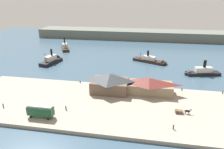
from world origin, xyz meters
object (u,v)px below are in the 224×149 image
ferry_shed_east_terminal (110,82)px  pedestrian_walking_east (173,127)px  street_tram (40,110)px  mooring_post_east (223,92)px  pedestrian_near_west_shed (66,108)px  ferry_approaching_east (153,61)px  ferry_moored_east (53,60)px  pedestrian_near_east_shed (3,105)px  ferry_shed_customs_shed (149,85)px  horse_cart (182,111)px  mooring_post_center_east (182,89)px  ferry_approaching_west (199,72)px  mooring_post_west (80,82)px  ferry_departing_north (65,47)px

ferry_shed_east_terminal → pedestrian_walking_east: 32.96m
ferry_shed_east_terminal → street_tram: (-19.05, -23.42, -1.41)m
street_tram → mooring_post_east: street_tram is taller
pedestrian_near_west_shed → mooring_post_east: bearing=21.5°
ferry_approaching_east → ferry_moored_east: size_ratio=1.28×
street_tram → ferry_moored_east: bearing=111.8°
mooring_post_east → ferry_approaching_east: 48.95m
pedestrian_near_east_shed → ferry_moored_east: (-6.99, 55.73, -0.31)m
ferry_shed_customs_shed → ferry_moored_east: size_ratio=1.10×
ferry_moored_east → horse_cart: bearing=-34.6°
mooring_post_center_east → mooring_post_east: (16.25, -0.08, 0.00)m
mooring_post_center_east → ferry_approaching_east: (-11.64, 40.15, -0.41)m
pedestrian_walking_east → ferry_moored_east: size_ratio=0.10×
horse_cart → ferry_approaching_east: size_ratio=0.24×
ferry_approaching_west → pedestrian_near_west_shed: bearing=-139.5°
pedestrian_near_east_shed → ferry_approaching_west: 92.63m
ferry_shed_east_terminal → ferry_shed_customs_shed: 16.20m
pedestrian_near_east_shed → mooring_post_west: bearing=51.8°
mooring_post_west → ferry_departing_north: ferry_departing_north is taller
horse_cart → mooring_post_east: (18.76, 18.70, -0.48)m
pedestrian_walking_east → ferry_departing_north: ferry_departing_north is taller
ferry_approaching_east → pedestrian_near_west_shed: bearing=-116.2°
ferry_departing_north → ferry_moored_east: ferry_departing_north is taller
ferry_moored_east → pedestrian_near_west_shed: bearing=-60.6°
ferry_shed_customs_shed → ferry_approaching_east: size_ratio=0.86×
horse_cart → ferry_approaching_west: ferry_approaching_west is taller
horse_cart → pedestrian_walking_east: bearing=-112.5°
mooring_post_west → pedestrian_near_west_shed: bearing=-83.8°
ferry_approaching_west → street_tram: bearing=-139.3°
horse_cart → pedestrian_near_east_shed: 63.97m
mooring_post_east → mooring_post_west: bearing=179.7°
horse_cart → ferry_departing_north: size_ratio=0.32×
ferry_shed_east_terminal → ferry_approaching_east: ferry_shed_east_terminal is taller
street_tram → pedestrian_near_east_shed: size_ratio=5.24×
ferry_departing_north → ferry_moored_east: (5.43, -32.75, 0.06)m
mooring_post_east → ferry_departing_north: size_ratio=0.05×
pedestrian_near_east_shed → ferry_departing_north: (-12.42, 88.48, -0.37)m
pedestrian_near_east_shed → pedestrian_walking_east: bearing=-2.5°
pedestrian_near_east_shed → pedestrian_walking_east: size_ratio=0.95×
ferry_shed_customs_shed → mooring_post_west: size_ratio=21.61×
ferry_approaching_east → ferry_approaching_west: 28.98m
pedestrian_walking_east → mooring_post_west: size_ratio=1.96×
ferry_shed_east_terminal → pedestrian_walking_east: (23.83, -22.55, -3.17)m
ferry_shed_customs_shed → street_tram: 42.96m
pedestrian_near_east_shed → mooring_post_east: pedestrian_near_east_shed is taller
mooring_post_west → ferry_approaching_west: 62.35m
ferry_shed_east_terminal → ferry_moored_east: ferry_shed_east_terminal is taller
street_tram → pedestrian_walking_east: street_tram is taller
ferry_shed_east_terminal → ferry_departing_north: (-48.17, 68.56, -3.58)m
pedestrian_near_east_shed → ferry_moored_east: ferry_moored_east is taller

